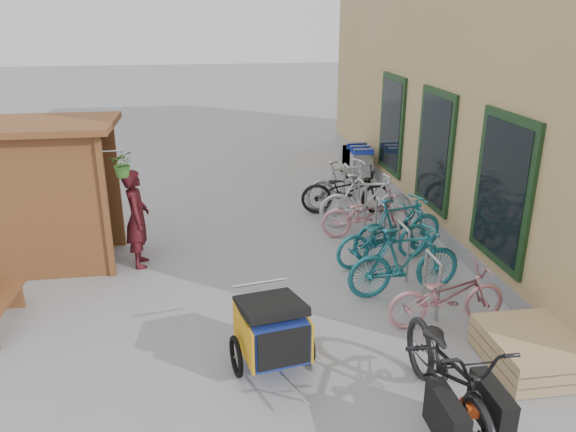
{
  "coord_description": "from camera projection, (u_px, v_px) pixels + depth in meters",
  "views": [
    {
      "loc": [
        -0.71,
        -6.64,
        4.02
      ],
      "look_at": [
        0.5,
        1.5,
        1.0
      ],
      "focal_mm": 35.0,
      "sensor_mm": 36.0,
      "label": 1
    }
  ],
  "objects": [
    {
      "name": "person_kiosk",
      "position": [
        137.0,
        218.0,
        9.17
      ],
      "size": [
        0.42,
        0.62,
        1.65
      ],
      "primitive_type": "imported",
      "rotation": [
        0.0,
        0.0,
        1.62
      ],
      "color": "maroon",
      "rests_on": "ground"
    },
    {
      "name": "bike_2",
      "position": [
        384.0,
        237.0,
        9.36
      ],
      "size": [
        1.9,
        1.08,
        0.94
      ],
      "primitive_type": "imported",
      "rotation": [
        0.0,
        0.0,
        1.84
      ],
      "color": "#1E6B79",
      "rests_on": "ground"
    },
    {
      "name": "cargo_bike",
      "position": [
        449.0,
        373.0,
        5.71
      ],
      "size": [
        0.75,
        2.15,
        1.13
      ],
      "rotation": [
        0.0,
        0.0,
        0.0
      ],
      "color": "black",
      "rests_on": "ground"
    },
    {
      "name": "shopping_carts",
      "position": [
        356.0,
        157.0,
        14.12
      ],
      "size": [
        0.53,
        1.45,
        0.94
      ],
      "color": "silver",
      "rests_on": "ground"
    },
    {
      "name": "pallet_stack",
      "position": [
        530.0,
        350.0,
        6.7
      ],
      "size": [
        1.0,
        1.2,
        0.4
      ],
      "color": "tan",
      "rests_on": "ground"
    },
    {
      "name": "bike_1",
      "position": [
        405.0,
        261.0,
        8.3
      ],
      "size": [
        1.84,
        0.71,
        1.08
      ],
      "primitive_type": "imported",
      "rotation": [
        0.0,
        0.0,
        1.69
      ],
      "color": "#1E6B79",
      "rests_on": "ground"
    },
    {
      "name": "bike_4",
      "position": [
        366.0,
        215.0,
        10.46
      ],
      "size": [
        1.74,
        0.75,
        0.89
      ],
      "primitive_type": "imported",
      "rotation": [
        0.0,
        0.0,
        1.47
      ],
      "color": "#C78190",
      "rests_on": "ground"
    },
    {
      "name": "building",
      "position": [
        555.0,
        38.0,
        11.52
      ],
      "size": [
        6.07,
        13.0,
        7.0
      ],
      "color": "tan",
      "rests_on": "ground"
    },
    {
      "name": "child_trailer",
      "position": [
        272.0,
        329.0,
        6.57
      ],
      "size": [
        1.01,
        1.63,
        0.94
      ],
      "rotation": [
        0.0,
        0.0,
        0.19
      ],
      "color": "navy",
      "rests_on": "ground"
    },
    {
      "name": "bike_5",
      "position": [
        366.0,
        201.0,
        10.89
      ],
      "size": [
        1.86,
        0.68,
        1.09
      ],
      "primitive_type": "imported",
      "rotation": [
        0.0,
        0.0,
        1.48
      ],
      "color": "silver",
      "rests_on": "ground"
    },
    {
      "name": "kiosk",
      "position": [
        46.0,
        175.0,
        8.96
      ],
      "size": [
        2.49,
        1.65,
        2.4
      ],
      "color": "brown",
      "rests_on": "ground"
    },
    {
      "name": "bike_6",
      "position": [
        347.0,
        191.0,
        11.67
      ],
      "size": [
        1.97,
        0.92,
        1.0
      ],
      "primitive_type": "imported",
      "rotation": [
        0.0,
        0.0,
        1.43
      ],
      "color": "black",
      "rests_on": "ground"
    },
    {
      "name": "bike_0",
      "position": [
        447.0,
        295.0,
        7.51
      ],
      "size": [
        1.69,
        0.66,
        0.88
      ],
      "primitive_type": "imported",
      "rotation": [
        0.0,
        0.0,
        1.62
      ],
      "color": "#C78190",
      "rests_on": "ground"
    },
    {
      "name": "bike_7",
      "position": [
        343.0,
        184.0,
        11.98
      ],
      "size": [
        1.86,
        0.98,
        1.08
      ],
      "primitive_type": "imported",
      "rotation": [
        0.0,
        0.0,
        1.85
      ],
      "color": "silver",
      "rests_on": "ground"
    },
    {
      "name": "bike_rack",
      "position": [
        380.0,
        219.0,
        10.02
      ],
      "size": [
        0.05,
        5.35,
        0.86
      ],
      "color": "#A5A8AD",
      "rests_on": "ground"
    },
    {
      "name": "ground",
      "position": [
        268.0,
        324.0,
        7.65
      ],
      "size": [
        80.0,
        80.0,
        0.0
      ],
      "primitive_type": "plane",
      "color": "gray"
    },
    {
      "name": "bike_3",
      "position": [
        398.0,
        227.0,
        9.58
      ],
      "size": [
        1.88,
        1.02,
        1.09
      ],
      "primitive_type": "imported",
      "rotation": [
        0.0,
        0.0,
        1.87
      ],
      "color": "#1E6B79",
      "rests_on": "ground"
    }
  ]
}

